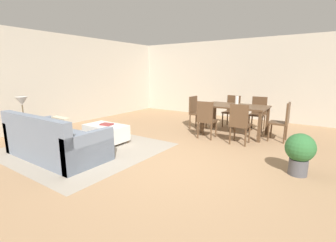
% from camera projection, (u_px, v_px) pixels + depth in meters
% --- Properties ---
extents(ground_plane, '(10.80, 10.80, 0.00)m').
position_uv_depth(ground_plane, '(171.00, 163.00, 4.26)').
color(ground_plane, '#9E7A56').
extents(wall_back, '(9.00, 0.12, 2.70)m').
position_uv_depth(wall_back, '(252.00, 79.00, 8.03)').
color(wall_back, '#BCB2A0').
rests_on(wall_back, ground_plane).
extents(wall_left, '(0.12, 11.00, 2.70)m').
position_uv_depth(wall_left, '(51.00, 81.00, 6.87)').
color(wall_left, '#BCB2A0').
rests_on(wall_left, ground_plane).
extents(area_rug, '(3.00, 2.80, 0.01)m').
position_uv_depth(area_rug, '(85.00, 148.00, 5.06)').
color(area_rug, gray).
rests_on(area_rug, ground_plane).
extents(couch, '(2.08, 0.98, 0.86)m').
position_uv_depth(couch, '(55.00, 143.00, 4.50)').
color(couch, slate).
rests_on(couch, ground_plane).
extents(ottoman_table, '(0.99, 0.57, 0.41)m').
position_uv_depth(ottoman_table, '(106.00, 132.00, 5.47)').
color(ottoman_table, silver).
rests_on(ottoman_table, ground_plane).
extents(side_table, '(0.40, 0.40, 0.55)m').
position_uv_depth(side_table, '(25.00, 125.00, 5.30)').
color(side_table, brown).
rests_on(side_table, ground_plane).
extents(table_lamp, '(0.26, 0.26, 0.53)m').
position_uv_depth(table_lamp, '(22.00, 102.00, 5.19)').
color(table_lamp, brown).
rests_on(table_lamp, side_table).
extents(dining_table, '(1.58, 0.94, 0.76)m').
position_uv_depth(dining_table, '(235.00, 109.00, 6.11)').
color(dining_table, '#513823').
rests_on(dining_table, ground_plane).
extents(dining_chair_near_left, '(0.42, 0.42, 0.92)m').
position_uv_depth(dining_chair_near_left, '(206.00, 118.00, 5.71)').
color(dining_chair_near_left, '#513823').
rests_on(dining_chair_near_left, ground_plane).
extents(dining_chair_near_right, '(0.42, 0.42, 0.92)m').
position_uv_depth(dining_chair_near_right, '(240.00, 122.00, 5.24)').
color(dining_chair_near_right, '#513823').
rests_on(dining_chair_near_right, ground_plane).
extents(dining_chair_far_left, '(0.43, 0.43, 0.92)m').
position_uv_depth(dining_chair_far_left, '(232.00, 109.00, 7.02)').
color(dining_chair_far_left, '#513823').
rests_on(dining_chair_far_left, ground_plane).
extents(dining_chair_far_right, '(0.41, 0.41, 0.92)m').
position_uv_depth(dining_chair_far_right, '(258.00, 111.00, 6.64)').
color(dining_chair_far_right, '#513823').
rests_on(dining_chair_far_right, ground_plane).
extents(dining_chair_head_east, '(0.41, 0.41, 0.92)m').
position_uv_depth(dining_chair_head_east, '(283.00, 120.00, 5.49)').
color(dining_chair_head_east, '#513823').
rests_on(dining_chair_head_east, ground_plane).
extents(dining_chair_head_west, '(0.42, 0.42, 0.92)m').
position_uv_depth(dining_chair_head_west, '(196.00, 110.00, 6.78)').
color(dining_chair_head_west, '#513823').
rests_on(dining_chair_head_west, ground_plane).
extents(vase_centerpiece, '(0.09, 0.09, 0.24)m').
position_uv_depth(vase_centerpiece, '(237.00, 101.00, 6.10)').
color(vase_centerpiece, silver).
rests_on(vase_centerpiece, dining_table).
extents(book_on_ottoman, '(0.29, 0.25, 0.03)m').
position_uv_depth(book_on_ottoman, '(107.00, 124.00, 5.42)').
color(book_on_ottoman, maroon).
rests_on(book_on_ottoman, ottoman_table).
extents(potted_plant, '(0.45, 0.45, 0.67)m').
position_uv_depth(potted_plant, '(300.00, 151.00, 3.70)').
color(potted_plant, '#4C4C51').
rests_on(potted_plant, ground_plane).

